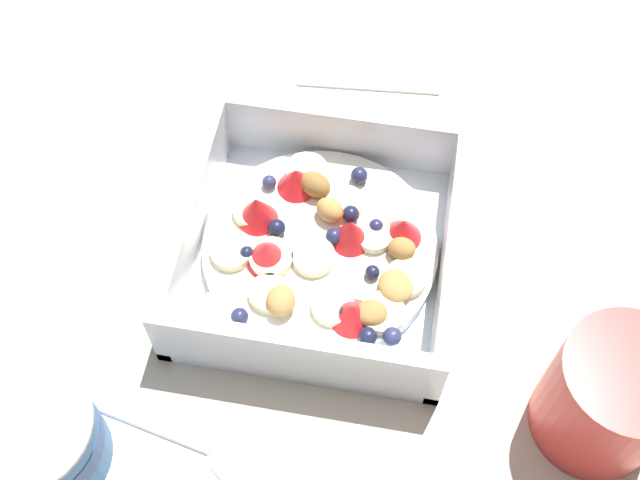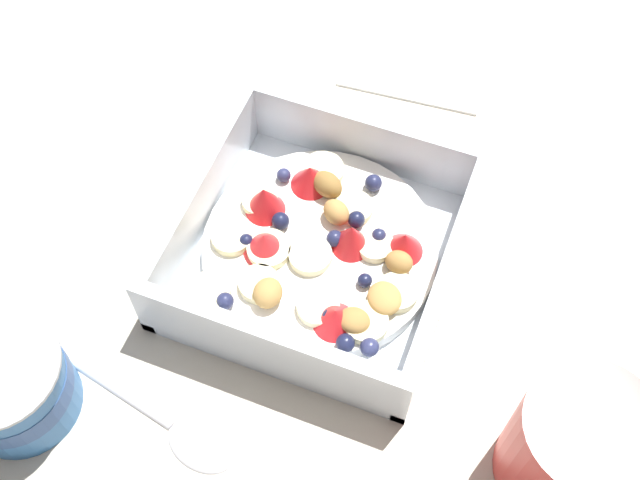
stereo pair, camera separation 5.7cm
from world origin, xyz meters
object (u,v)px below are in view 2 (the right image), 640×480
at_px(spoon, 168,423).
at_px(coffee_mug, 577,449).
at_px(folded_napkin, 421,48).
at_px(fruit_bowl, 320,248).
at_px(yogurt_cup, 9,385).

height_order(spoon, coffee_mug, coffee_mug).
relative_size(coffee_mug, folded_napkin, 0.86).
xyz_separation_m(fruit_bowl, spoon, (-0.15, 0.05, -0.02)).
bearing_deg(coffee_mug, fruit_bowl, 66.01).
distance_m(coffee_mug, folded_napkin, 0.37).
relative_size(fruit_bowl, folded_napkin, 1.60).
bearing_deg(spoon, folded_napkin, -8.21).
bearing_deg(spoon, yogurt_cup, 102.19).
xyz_separation_m(yogurt_cup, coffee_mug, (0.08, -0.34, 0.01)).
bearing_deg(yogurt_cup, spoon, -77.81).
distance_m(fruit_bowl, folded_napkin, 0.23).
height_order(yogurt_cup, coffee_mug, coffee_mug).
bearing_deg(coffee_mug, folded_napkin, 31.09).
bearing_deg(yogurt_cup, coffee_mug, -76.28).
height_order(coffee_mug, folded_napkin, coffee_mug).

